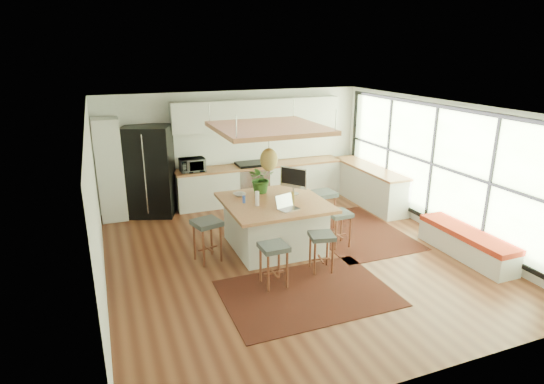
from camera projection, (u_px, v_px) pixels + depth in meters
name	position (u px, v px, depth m)	size (l,w,h in m)	color
floor	(292.00, 255.00, 8.29)	(7.00, 7.00, 0.00)	#522517
ceiling	(294.00, 108.00, 7.46)	(7.00, 7.00, 0.00)	white
wall_back	(235.00, 147.00, 10.98)	(6.50, 6.50, 0.00)	silver
wall_front	(426.00, 274.00, 4.77)	(6.50, 6.50, 0.00)	silver
wall_left	(96.00, 208.00, 6.75)	(7.00, 7.00, 0.00)	silver
wall_right	(440.00, 168.00, 9.00)	(7.00, 7.00, 0.00)	silver
window_wall	(439.00, 166.00, 8.98)	(0.10, 6.20, 2.60)	black
pantry	(110.00, 170.00, 9.74)	(0.55, 0.60, 2.25)	silver
back_counter_base	(261.00, 183.00, 11.16)	(4.20, 0.60, 0.88)	silver
back_counter_top	(261.00, 165.00, 11.02)	(4.24, 0.64, 0.05)	brown
backsplash	(256.00, 145.00, 11.15)	(4.20, 0.02, 0.80)	white
upper_cabinets	(258.00, 114.00, 10.76)	(4.20, 0.34, 0.70)	silver
range	(251.00, 182.00, 11.06)	(0.76, 0.62, 1.00)	#A5A5AA
right_counter_base	(369.00, 186.00, 10.94)	(0.60, 2.50, 0.88)	silver
right_counter_top	(370.00, 168.00, 10.80)	(0.64, 2.54, 0.05)	brown
window_bench	(466.00, 243.00, 8.17)	(0.52, 2.00, 0.50)	silver
ceiling_panel	(269.00, 143.00, 7.91)	(1.86, 1.86, 0.80)	brown
rug_near	(307.00, 293.00, 6.98)	(2.60, 1.80, 0.01)	black
rug_right	(355.00, 232.00, 9.33)	(1.80, 2.60, 0.01)	black
fridge	(150.00, 175.00, 10.07)	(1.01, 0.79, 2.04)	black
island	(274.00, 224.00, 8.50)	(1.85, 1.85, 0.93)	brown
stool_near_left	(274.00, 265.00, 7.12)	(0.42, 0.42, 0.71)	#3D4344
stool_near_right	(321.00, 251.00, 7.61)	(0.40, 0.40, 0.68)	#3D4344
stool_right_front	(339.00, 229.00, 8.57)	(0.41, 0.41, 0.70)	#3D4344
stool_right_back	(323.00, 211.00, 9.49)	(0.47, 0.47, 0.79)	#3D4344
stool_left_side	(208.00, 242.00, 7.97)	(0.46, 0.46, 0.77)	#3D4344
laptop	(289.00, 203.00, 7.88)	(0.36, 0.38, 0.27)	#A5A5AA
monitor	(294.00, 181.00, 8.68)	(0.58, 0.21, 0.54)	#A5A5AA
microwave	(192.00, 163.00, 10.34)	(0.56, 0.31, 0.38)	#A5A5AA
island_plant	(261.00, 181.00, 8.80)	(0.53, 0.59, 0.46)	#1E4C19
island_bowl	(239.00, 195.00, 8.63)	(0.23, 0.23, 0.06)	beige
island_bottle_0	(245.00, 198.00, 8.23)	(0.07, 0.07, 0.19)	blue
island_bottle_1	(257.00, 201.00, 8.06)	(0.07, 0.07, 0.19)	white
island_bottle_2	(293.00, 199.00, 8.15)	(0.07, 0.07, 0.19)	olive
island_bottle_3	(290.00, 193.00, 8.50)	(0.07, 0.07, 0.19)	beige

